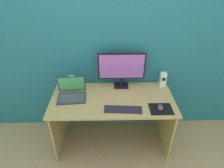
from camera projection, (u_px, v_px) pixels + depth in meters
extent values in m
plane|color=tan|center=(112.00, 140.00, 2.63)|extent=(8.00, 8.00, 0.00)
cube|color=#236D7B|center=(112.00, 44.00, 2.28)|extent=(6.00, 0.04, 2.50)
cube|color=tan|center=(112.00, 99.00, 2.24)|extent=(1.44, 0.68, 0.03)
cube|color=tan|center=(59.00, 122.00, 2.43)|extent=(0.02, 0.64, 0.70)
cube|color=tan|center=(165.00, 121.00, 2.45)|extent=(0.02, 0.64, 0.70)
cube|color=black|center=(121.00, 86.00, 2.45)|extent=(0.18, 0.14, 0.01)
cylinder|color=black|center=(121.00, 82.00, 2.42)|extent=(0.04, 0.04, 0.10)
cube|color=black|center=(122.00, 66.00, 2.30)|extent=(0.57, 0.02, 0.34)
cube|color=#A559BF|center=(122.00, 67.00, 2.29)|extent=(0.54, 0.00, 0.31)
cube|color=white|center=(163.00, 79.00, 2.41)|extent=(0.07, 0.07, 0.19)
cylinder|color=black|center=(164.00, 79.00, 2.37)|extent=(0.05, 0.00, 0.05)
cube|color=#29384A|center=(72.00, 98.00, 2.23)|extent=(0.34, 0.25, 0.02)
cube|color=#47474C|center=(72.00, 98.00, 2.21)|extent=(0.30, 0.19, 0.00)
cube|color=#29384A|center=(71.00, 84.00, 2.27)|extent=(0.33, 0.06, 0.22)
cube|color=#4CB266|center=(71.00, 84.00, 2.27)|extent=(0.30, 0.05, 0.19)
sphere|color=silver|center=(72.00, 82.00, 2.39)|extent=(0.17, 0.17, 0.17)
cube|color=#241F2D|center=(123.00, 109.00, 2.06)|extent=(0.42, 0.15, 0.01)
cube|color=black|center=(161.00, 109.00, 2.07)|extent=(0.25, 0.20, 0.00)
ellipsoid|color=#584052|center=(160.00, 107.00, 2.06)|extent=(0.08, 0.11, 0.04)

